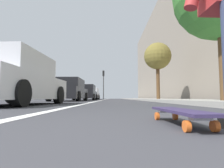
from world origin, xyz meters
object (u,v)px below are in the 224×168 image
Objects in this scene: parked_car_near at (15,81)px; parked_car_far at (86,93)px; traffic_light at (103,79)px; parked_car_mid at (69,90)px; parked_car_end at (92,94)px; skateboard at (180,112)px; street_tree_mid at (158,57)px.

parked_car_near is 0.98× the size of parked_car_far.
parked_car_mid is at bearing 173.82° from traffic_light.
parked_car_end is at bearing 0.74° from parked_car_far.
traffic_light reaches higher than parked_car_near.
parked_car_near is (3.80, 3.32, 0.60)m from skateboard.
skateboard is at bearing -162.24° from parked_car_mid.
traffic_light is at bearing 19.45° from street_tree_mid.
parked_car_near is at bearing 179.28° from parked_car_far.
parked_car_near is at bearing 176.05° from traffic_light.
street_tree_mid is (-10.56, -6.03, 2.53)m from parked_car_end.
street_tree_mid reaches higher than skateboard.
parked_car_far is at bearing 52.12° from street_tree_mid.
street_tree_mid is (7.94, -6.11, 2.53)m from parked_car_near.
parked_car_end reaches higher than skateboard.
parked_car_mid is at bearing 179.17° from parked_car_end.
parked_car_mid is (10.65, 3.41, 0.60)m from skateboard.
parked_car_far is 5.93m from parked_car_end.
traffic_light is (2.61, -1.38, 2.20)m from parked_car_end.
parked_car_far is 0.98× the size of parked_car_end.
parked_car_near and parked_car_far have the same top height.
parked_car_far is at bearing -179.26° from parked_car_end.
street_tree_mid is at bearing -127.88° from parked_car_far.
traffic_light is at bearing -8.64° from parked_car_far.
traffic_light reaches higher than parked_car_end.
parked_car_near is 21.28m from traffic_light.
street_tree_mid is at bearing -80.00° from parked_car_mid.
parked_car_mid is 5.73m from parked_car_far.
traffic_light is (14.27, -1.54, 2.20)m from parked_car_mid.
parked_car_mid is 1.06× the size of traffic_light.
parked_car_near is 18.50m from parked_car_end.
parked_car_end is at bearing -0.83° from parked_car_mid.
parked_car_far is at bearing 10.94° from skateboard.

